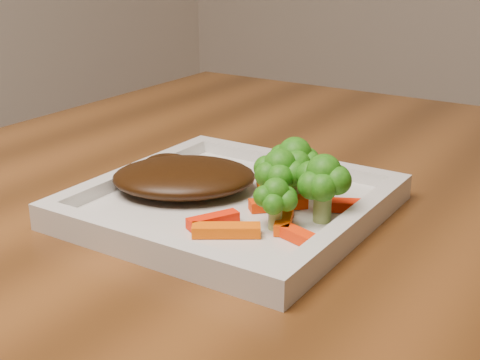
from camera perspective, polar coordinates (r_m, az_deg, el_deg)
The scene contains 13 objects.
plate at distance 0.66m, azimuth -0.73°, elevation -2.37°, with size 0.27×0.27×0.01m, color silver.
steak at distance 0.68m, azimuth -4.79°, elevation 0.27°, with size 0.15×0.11×0.03m, color black.
broccoli_0 at distance 0.65m, azimuth 4.67°, elevation 1.09°, with size 0.06×0.06×0.07m, color #1C6510, non-canonical shape.
broccoli_1 at distance 0.61m, azimuth 7.11°, elevation -0.67°, with size 0.06×0.06×0.06m, color #157413, non-canonical shape.
broccoli_2 at distance 0.59m, azimuth 3.06°, elevation -1.52°, with size 0.04×0.04×0.06m, color #1F6611, non-canonical shape.
broccoli_3 at distance 0.63m, azimuth 3.40°, elevation 0.06°, with size 0.06×0.06×0.06m, color #236410, non-canonical shape.
carrot_0 at distance 0.58m, azimuth -1.19°, elevation -4.31°, with size 0.06×0.02×0.01m, color #FA5D04.
carrot_1 at distance 0.57m, azimuth 5.61°, elevation -5.02°, with size 0.05×0.01×0.01m, color #FF2F04.
carrot_2 at distance 0.60m, azimuth -2.32°, elevation -3.45°, with size 0.05×0.01×0.01m, color #FF2004.
carrot_3 at distance 0.64m, azimuth 8.89°, elevation -2.15°, with size 0.06×0.02×0.01m, color #FA2104.
carrot_4 at distance 0.70m, azimuth 3.71°, elevation -0.09°, with size 0.06×0.01×0.01m, color #DE5503.
carrot_5 at distance 0.60m, azimuth 3.78°, elevation -3.48°, with size 0.05×0.01×0.01m, color #F84A04.
carrot_6 at distance 0.64m, azimuth 3.28°, elevation -2.04°, with size 0.06×0.01×0.01m, color #F33503.
Camera 1 is at (-0.15, -0.52, 1.01)m, focal length 50.00 mm.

